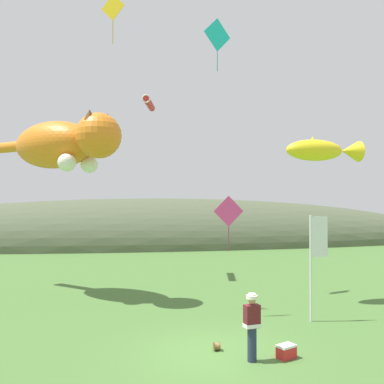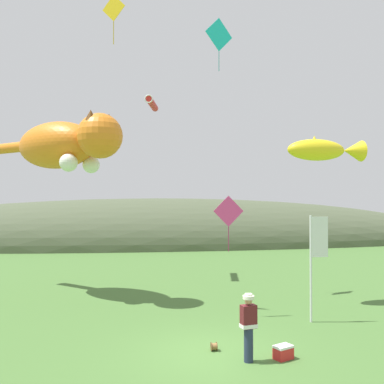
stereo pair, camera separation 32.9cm
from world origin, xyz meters
The scene contains 12 objects.
ground_plane centered at (0.00, 0.00, 0.00)m, with size 120.00×120.00×0.00m, color #477033.
distant_hill_ridge centered at (0.00, 28.60, 0.00)m, with size 60.00×13.01×8.47m.
festival_attendant centered at (0.88, -0.68, 0.95)m, with size 0.47×0.35×1.77m.
kite_spool centered at (0.13, 0.23, 0.12)m, with size 0.17×0.24×0.24m.
picnic_cooler centered at (1.85, -0.61, 0.18)m, with size 0.58×0.51×0.36m.
festival_banner_pole centered at (4.11, 2.52, 2.40)m, with size 0.66×0.08×3.68m.
kite_giant_cat centered at (-5.11, 7.51, 6.60)m, with size 6.49×5.75×2.44m.
kite_fish_windsock centered at (5.66, 5.15, 6.26)m, with size 3.39×1.18×1.02m.
kite_tube_streamer centered at (-1.21, 11.58, 9.39)m, with size 0.83×2.45×0.44m.
kite_diamond_teal centered at (1.66, 7.31, 11.66)m, with size 1.37×0.69×2.42m.
kite_diamond_pink centered at (1.28, 3.60, 3.78)m, with size 1.13×0.09×2.03m.
kite_diamond_gold centered at (-2.93, 5.20, 11.66)m, with size 0.90×0.57×1.96m.
Camera 1 is at (-2.35, -11.55, 4.28)m, focal length 40.00 mm.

